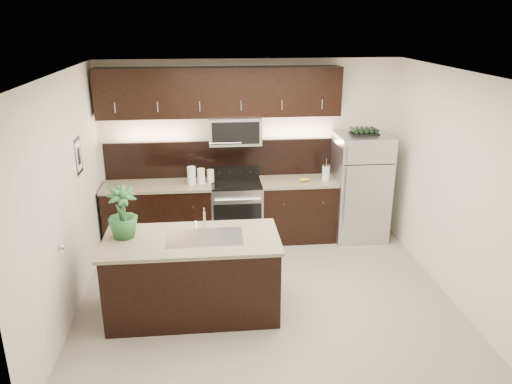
# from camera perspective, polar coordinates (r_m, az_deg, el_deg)

# --- Properties ---
(ground) EXTENTS (4.50, 4.50, 0.00)m
(ground) POSITION_cam_1_polar(r_m,az_deg,el_deg) (6.31, 1.10, -11.76)
(ground) COLOR gray
(ground) RESTS_ON ground
(room_walls) EXTENTS (4.52, 4.02, 2.71)m
(room_walls) POSITION_cam_1_polar(r_m,az_deg,el_deg) (5.58, 0.12, 3.05)
(room_walls) COLOR silver
(room_walls) RESTS_ON ground
(counter_run) EXTENTS (3.51, 0.65, 0.94)m
(counter_run) POSITION_cam_1_polar(r_m,az_deg,el_deg) (7.59, -3.80, -2.26)
(counter_run) COLOR black
(counter_run) RESTS_ON ground
(upper_fixtures) EXTENTS (3.49, 0.40, 1.66)m
(upper_fixtures) POSITION_cam_1_polar(r_m,az_deg,el_deg) (7.29, -3.93, 10.47)
(upper_fixtures) COLOR black
(upper_fixtures) RESTS_ON counter_run
(island) EXTENTS (1.96, 0.96, 0.94)m
(island) POSITION_cam_1_polar(r_m,az_deg,el_deg) (5.82, -7.19, -9.44)
(island) COLOR black
(island) RESTS_ON ground
(sink_faucet) EXTENTS (0.84, 0.50, 0.28)m
(sink_faucet) POSITION_cam_1_polar(r_m,az_deg,el_deg) (5.61, -5.86, -5.01)
(sink_faucet) COLOR silver
(sink_faucet) RESTS_ON island
(refrigerator) EXTENTS (0.79, 0.71, 1.63)m
(refrigerator) POSITION_cam_1_polar(r_m,az_deg,el_deg) (7.76, 11.81, 0.56)
(refrigerator) COLOR #B2B2B7
(refrigerator) RESTS_ON ground
(wine_rack) EXTENTS (0.40, 0.25, 0.10)m
(wine_rack) POSITION_cam_1_polar(r_m,az_deg,el_deg) (7.53, 12.26, 6.77)
(wine_rack) COLOR black
(wine_rack) RESTS_ON refrigerator
(plant) EXTENTS (0.43, 0.43, 0.58)m
(plant) POSITION_cam_1_polar(r_m,az_deg,el_deg) (5.68, -15.03, -2.28)
(plant) COLOR #235728
(plant) RESTS_ON island
(canisters) EXTENTS (0.39, 0.19, 0.27)m
(canisters) POSITION_cam_1_polar(r_m,az_deg,el_deg) (7.37, -6.55, 1.84)
(canisters) COLOR silver
(canisters) RESTS_ON counter_run
(french_press) EXTENTS (0.12, 0.12, 0.33)m
(french_press) POSITION_cam_1_polar(r_m,az_deg,el_deg) (7.55, 7.98, 2.25)
(french_press) COLOR silver
(french_press) RESTS_ON counter_run
(bananas) EXTENTS (0.20, 0.18, 0.05)m
(bananas) POSITION_cam_1_polar(r_m,az_deg,el_deg) (7.47, 5.21, 1.39)
(bananas) COLOR #C6891B
(bananas) RESTS_ON counter_run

